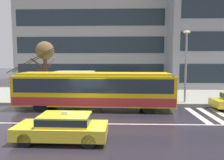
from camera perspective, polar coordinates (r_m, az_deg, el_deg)
ground_plane at (r=14.27m, az=-7.21°, el=-9.97°), size 160.00×160.00×0.00m
sidewalk_slab at (r=23.10m, az=-3.68°, el=-3.83°), size 80.00×10.00×0.14m
crosswalk_stripe_edge_near at (r=16.04m, az=21.52°, el=-8.57°), size 0.44×4.40×0.01m
crosswalk_stripe_inner_a at (r=16.36m, az=24.52°, el=-8.41°), size 0.44×4.40×0.01m
crosswalk_stripe_center at (r=16.73m, az=27.39°, el=-8.23°), size 0.44×4.40×0.01m
lane_centre_line at (r=13.13m, az=-8.05°, el=-11.33°), size 72.00×0.14×0.01m
trolleybus at (r=16.35m, az=-4.62°, el=-2.44°), size 12.49×2.91×4.91m
taxi_oncoming_near at (r=10.46m, az=-12.80°, el=-11.81°), size 4.24×1.87×1.39m
bus_shelter at (r=20.33m, az=-9.61°, el=0.61°), size 3.51×1.87×2.58m
pedestrian_at_shelter at (r=20.07m, az=-3.01°, el=-0.54°), size 1.00×1.00×1.96m
pedestrian_approaching_curb at (r=20.47m, az=-15.20°, el=-2.16°), size 0.36×0.36×1.70m
street_lamp at (r=19.24m, az=18.94°, el=5.05°), size 0.60×0.32×6.03m
street_tree_bare at (r=20.68m, az=-17.28°, el=6.68°), size 2.10×2.03×5.28m
office_tower_corner_left at (r=38.17m, az=-4.40°, el=14.17°), size 22.08×15.04×19.18m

